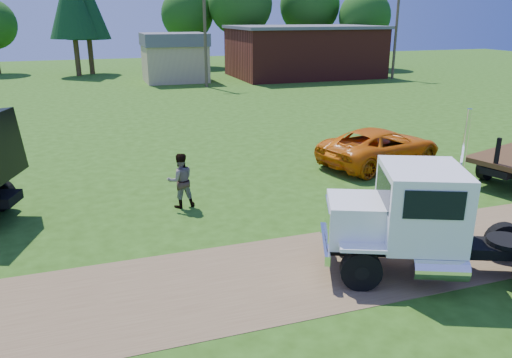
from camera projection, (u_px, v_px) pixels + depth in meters
name	position (u px, v px, depth m)	size (l,w,h in m)	color
ground	(293.00, 273.00, 13.12)	(140.00, 140.00, 0.00)	#294C10
dirt_track	(293.00, 272.00, 13.12)	(120.00, 4.20, 0.01)	brown
white_semi_tractor	(422.00, 221.00, 12.70)	(7.11, 4.68, 4.26)	black
orange_pickup	(380.00, 147.00, 22.29)	(2.75, 5.95, 1.65)	orange
spectator_b	(181.00, 180.00, 17.33)	(0.94, 0.74, 1.94)	#999999
brick_building	(304.00, 51.00, 53.73)	(15.40, 10.40, 5.30)	maroon
tan_shed	(175.00, 57.00, 49.53)	(6.20, 5.40, 4.70)	tan
utility_poles	(205.00, 34.00, 44.93)	(42.20, 0.28, 9.00)	#483729
tree_row	(195.00, 10.00, 58.73)	(55.85, 15.15, 11.54)	#342215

